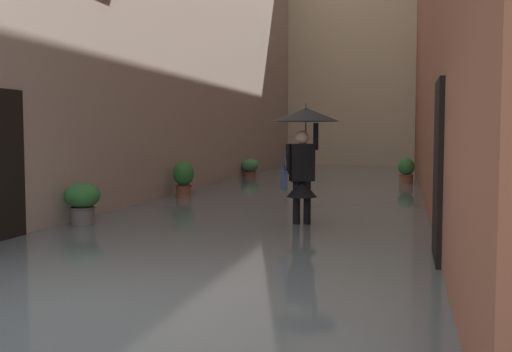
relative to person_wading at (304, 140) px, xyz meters
name	(u,v)px	position (x,y,z in m)	size (l,w,h in m)	color
ground_plane	(311,191)	(0.91, -6.81, -1.47)	(60.00, 60.00, 0.00)	gray
flood_water	(311,189)	(0.91, -6.81, -1.42)	(6.63, 29.40, 0.10)	#515B60
building_facade_right	(180,1)	(4.73, -6.80, 3.87)	(2.04, 27.40, 10.68)	#A89989
building_facade_far	(353,28)	(0.91, -19.41, 5.03)	(9.43, 1.80, 13.02)	beige
person_wading	(304,140)	(0.00, 0.00, 0.00)	(1.08, 1.08, 2.07)	black
potted_plant_near_right	(82,202)	(3.48, 0.92, -1.01)	(0.58, 0.58, 0.78)	#66605B
potted_plant_far_right	(250,167)	(3.57, -10.29, -1.06)	(0.61, 0.61, 0.71)	brown
potted_plant_mid_right	(183,179)	(3.46, -3.64, -0.96)	(0.49, 0.49, 0.92)	brown
potted_plant_near_left	(406,171)	(-1.63, -8.50, -1.01)	(0.48, 0.48, 0.87)	brown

